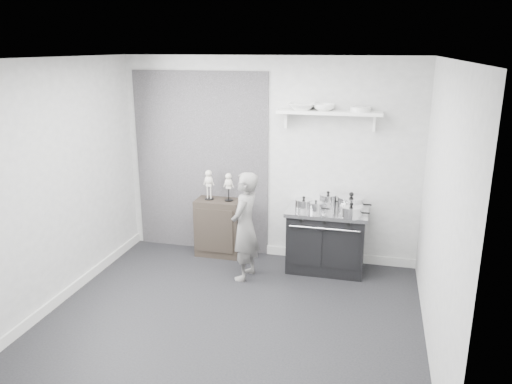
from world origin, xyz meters
TOP-DOWN VIEW (x-y plane):
  - ground at (0.00, 0.00)m, footprint 4.00×4.00m
  - room_shell at (-0.09, 0.15)m, footprint 4.02×3.62m
  - wall_shelf at (0.80, 1.68)m, footprint 1.30×0.26m
  - stove at (0.85, 1.48)m, footprint 1.02×0.64m
  - side_cabinet at (-0.65, 1.61)m, footprint 0.61×0.36m
  - child at (-0.11, 0.99)m, footprint 0.40×0.54m
  - pot_front_left at (0.55, 1.40)m, footprint 0.31×0.22m
  - pot_back_left at (0.83, 1.60)m, footprint 0.32×0.23m
  - pot_back_right at (1.13, 1.57)m, footprint 0.43×0.34m
  - pot_front_right at (1.15, 1.27)m, footprint 0.36×0.27m
  - pot_front_center at (0.71, 1.33)m, footprint 0.25×0.17m
  - skeleton_full at (-0.78, 1.61)m, footprint 0.13×0.09m
  - skeleton_torso at (-0.50, 1.61)m, footprint 0.12×0.08m
  - bowl_large at (0.46, 1.67)m, footprint 0.33×0.33m
  - bowl_small at (0.73, 1.67)m, footprint 0.26×0.26m
  - plate_stack at (1.18, 1.67)m, footprint 0.25×0.25m

SIDE VIEW (x-z plane):
  - ground at x=0.00m, z-range 0.00..0.00m
  - side_cabinet at x=-0.65m, z-range 0.00..0.80m
  - stove at x=0.85m, z-range 0.00..0.82m
  - child at x=-0.11m, z-range 0.00..1.37m
  - pot_front_center at x=0.71m, z-range 0.80..0.96m
  - pot_front_right at x=1.15m, z-range 0.79..0.98m
  - pot_front_left at x=0.55m, z-range 0.80..0.98m
  - pot_back_right at x=1.13m, z-range 0.79..1.02m
  - pot_back_left at x=0.83m, z-range 0.80..1.01m
  - skeleton_torso at x=-0.50m, z-range 0.80..1.24m
  - skeleton_full at x=-0.78m, z-range 0.80..1.27m
  - room_shell at x=-0.09m, z-range 0.28..2.99m
  - wall_shelf at x=0.80m, z-range 1.89..2.13m
  - plate_stack at x=1.18m, z-range 2.04..2.10m
  - bowl_small at x=0.73m, z-range 2.04..2.12m
  - bowl_large at x=0.46m, z-range 2.04..2.12m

